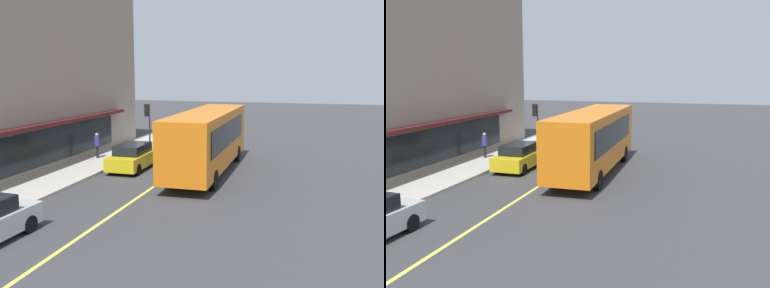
# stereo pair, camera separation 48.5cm
# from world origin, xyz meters

# --- Properties ---
(ground) EXTENTS (120.00, 120.00, 0.00)m
(ground) POSITION_xyz_m (0.00, 0.00, 0.00)
(ground) COLOR #38383A
(sidewalk) EXTENTS (80.00, 3.09, 0.15)m
(sidewalk) POSITION_xyz_m (0.00, 5.45, 0.07)
(sidewalk) COLOR #B2ADA3
(sidewalk) RESTS_ON ground
(lane_centre_stripe) EXTENTS (36.00, 0.16, 0.01)m
(lane_centre_stripe) POSITION_xyz_m (0.00, 0.00, 0.00)
(lane_centre_stripe) COLOR #D8D14C
(lane_centre_stripe) RESTS_ON ground
(bus) EXTENTS (11.19, 2.82, 3.50)m
(bus) POSITION_xyz_m (2.77, -1.79, 1.99)
(bus) COLOR orange
(bus) RESTS_ON ground
(traffic_light) EXTENTS (0.30, 0.52, 3.20)m
(traffic_light) POSITION_xyz_m (8.73, 4.39, 2.53)
(traffic_light) COLOR #2D2D33
(traffic_light) RESTS_ON sidewalk
(car_yellow) EXTENTS (4.34, 1.94, 1.52)m
(car_yellow) POSITION_xyz_m (2.28, 2.61, 0.74)
(car_yellow) COLOR yellow
(car_yellow) RESTS_ON ground
(pedestrian_at_corner) EXTENTS (0.34, 0.34, 1.64)m
(pedestrian_at_corner) POSITION_xyz_m (3.95, 5.94, 1.13)
(pedestrian_at_corner) COLOR black
(pedestrian_at_corner) RESTS_ON sidewalk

